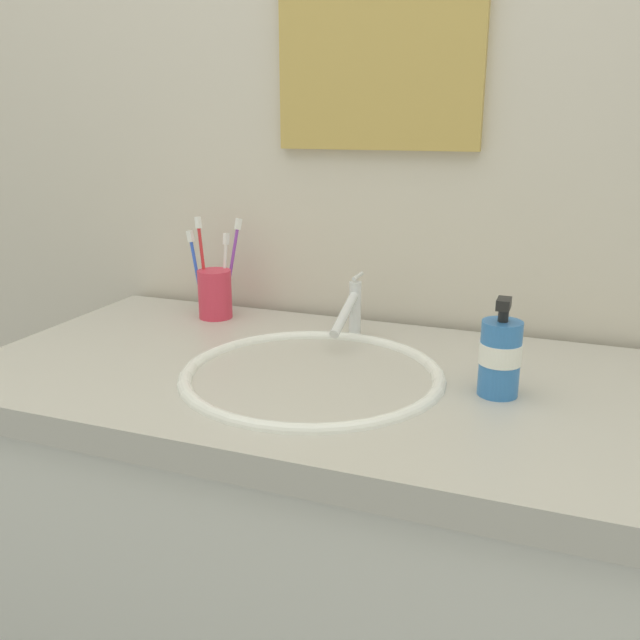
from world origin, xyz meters
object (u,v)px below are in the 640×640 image
toothbrush_blue (196,268)px  wall_mirror (379,35)px  toothbrush_cup (215,294)px  soap_dispenser (500,355)px  faucet (353,310)px  toothbrush_red (203,260)px  toothbrush_purple (232,260)px  toothbrush_white (225,268)px

toothbrush_blue → wall_mirror: bearing=17.2°
toothbrush_cup → soap_dispenser: size_ratio=0.66×
faucet → toothbrush_red: toothbrush_red is taller
toothbrush_red → toothbrush_blue: bearing=-136.9°
toothbrush_cup → soap_dispenser: bearing=-19.1°
toothbrush_purple → toothbrush_cup: bearing=-115.1°
toothbrush_cup → toothbrush_blue: bearing=-170.9°
soap_dispenser → toothbrush_blue: bearing=162.4°
toothbrush_purple → toothbrush_blue: bearing=-139.9°
toothbrush_white → soap_dispenser: 0.66m
toothbrush_purple → toothbrush_white: bearing=-127.4°
soap_dispenser → toothbrush_purple: bearing=156.5°
toothbrush_red → toothbrush_blue: size_ratio=1.15×
toothbrush_blue → toothbrush_cup: bearing=9.1°
toothbrush_purple → soap_dispenser: (0.60, -0.26, -0.06)m
toothbrush_white → wall_mirror: 0.57m
toothbrush_white → toothbrush_purple: (0.01, 0.01, 0.02)m
toothbrush_cup → toothbrush_purple: size_ratio=0.51×
toothbrush_white → toothbrush_purple: toothbrush_purple is taller
faucet → wall_mirror: wall_mirror is taller
faucet → toothbrush_red: size_ratio=0.79×
toothbrush_blue → toothbrush_white: bearing=36.3°
faucet → toothbrush_cup: 0.33m
toothbrush_white → toothbrush_blue: bearing=-143.7°
toothbrush_purple → toothbrush_blue: size_ratio=1.12×
faucet → wall_mirror: 0.53m
wall_mirror → toothbrush_purple: bearing=-168.6°
toothbrush_cup → toothbrush_white: size_ratio=0.60×
toothbrush_purple → toothbrush_blue: (-0.06, -0.05, -0.01)m
toothbrush_red → toothbrush_cup: bearing=-8.1°
faucet → toothbrush_white: toothbrush_white is taller
toothbrush_cup → toothbrush_red: 0.08m
toothbrush_blue → soap_dispenser: 0.70m
toothbrush_cup → toothbrush_purple: bearing=64.9°
toothbrush_cup → soap_dispenser: 0.66m
toothbrush_red → toothbrush_blue: (-0.01, -0.01, -0.01)m
toothbrush_white → soap_dispenser: size_ratio=1.10×
toothbrush_red → toothbrush_white: 0.05m
toothbrush_cup → toothbrush_blue: toothbrush_blue is taller
toothbrush_white → toothbrush_blue: (-0.05, -0.04, 0.00)m
toothbrush_blue → wall_mirror: 0.60m
wall_mirror → faucet: bearing=-88.8°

